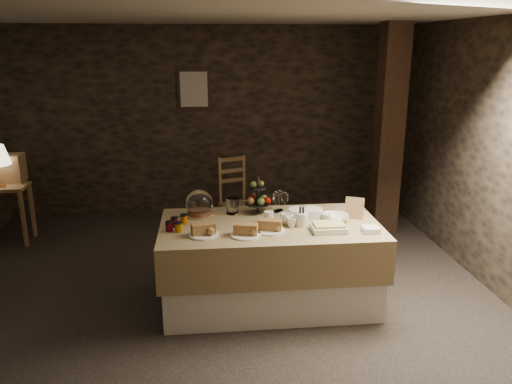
{
  "coord_description": "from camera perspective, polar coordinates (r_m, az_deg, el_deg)",
  "views": [
    {
      "loc": [
        -0.01,
        -4.51,
        2.33
      ],
      "look_at": [
        0.47,
        0.2,
        0.93
      ],
      "focal_mm": 35.0,
      "sensor_mm": 36.0,
      "label": 1
    }
  ],
  "objects": [
    {
      "name": "bowl",
      "position": [
        4.63,
        9.04,
        -2.92
      ],
      "size": [
        0.29,
        0.29,
        0.06
      ],
      "primitive_type": "imported",
      "rotation": [
        0.0,
        0.0,
        -0.22
      ],
      "color": "white",
      "rests_on": "buffet_table"
    },
    {
      "name": "framed_picture",
      "position": [
        7.0,
        -7.11,
        11.57
      ],
      "size": [
        0.45,
        0.04,
        0.55
      ],
      "color": "#2E1F17",
      "rests_on": "room_shell"
    },
    {
      "name": "cake_dome",
      "position": [
        4.72,
        -6.49,
        -1.47
      ],
      "size": [
        0.26,
        0.26,
        0.26
      ],
      "color": "#8E5D3D",
      "rests_on": "buffet_table"
    },
    {
      "name": "cutlery_holder",
      "position": [
        4.46,
        5.22,
        -3.15
      ],
      "size": [
        0.1,
        0.1,
        0.12
      ],
      "primitive_type": "cylinder",
      "color": "white",
      "rests_on": "buffet_table"
    },
    {
      "name": "mug_d",
      "position": [
        4.55,
        8.1,
        -3.04
      ],
      "size": [
        0.08,
        0.08,
        0.09
      ],
      "primitive_type": "cylinder",
      "color": "white",
      "rests_on": "buffet_table"
    },
    {
      "name": "timber_column",
      "position": [
        6.45,
        14.93,
        6.7
      ],
      "size": [
        0.3,
        0.3,
        2.6
      ],
      "primitive_type": "cube",
      "color": "black",
      "rests_on": "ground_plane"
    },
    {
      "name": "square_dish",
      "position": [
        4.43,
        12.96,
        -4.17
      ],
      "size": [
        0.14,
        0.14,
        0.04
      ],
      "primitive_type": "cube",
      "color": "white",
      "rests_on": "buffet_table"
    },
    {
      "name": "ground_plane",
      "position": [
        5.08,
        -5.18,
        -10.96
      ],
      "size": [
        5.5,
        5.0,
        0.01
      ],
      "primitive_type": "cube",
      "color": "black",
      "rests_on": "ground"
    },
    {
      "name": "plate_stack_b",
      "position": [
        4.69,
        6.39,
        -2.38
      ],
      "size": [
        0.2,
        0.2,
        0.08
      ],
      "primitive_type": "cylinder",
      "color": "white",
      "rests_on": "buffet_table"
    },
    {
      "name": "storage_jar_a",
      "position": [
        4.75,
        -2.84,
        -1.59
      ],
      "size": [
        0.1,
        0.1,
        0.16
      ],
      "primitive_type": "cylinder",
      "color": "white",
      "rests_on": "buffet_table"
    },
    {
      "name": "room_shell",
      "position": [
        4.57,
        -5.68,
        6.68
      ],
      "size": [
        5.52,
        5.02,
        2.6
      ],
      "color": "black",
      "rests_on": "ground"
    },
    {
      "name": "mug_c",
      "position": [
        4.55,
        1.48,
        -2.82
      ],
      "size": [
        0.09,
        0.09,
        0.09
      ],
      "primitive_type": "cylinder",
      "color": "white",
      "rests_on": "buffet_table"
    },
    {
      "name": "bread_platter_center",
      "position": [
        4.22,
        -1.19,
        -4.49
      ],
      "size": [
        0.26,
        0.26,
        0.11
      ],
      "color": "white",
      "rests_on": "buffet_table"
    },
    {
      "name": "bread_platter_left",
      "position": [
        4.25,
        -6.02,
        -4.45
      ],
      "size": [
        0.26,
        0.26,
        0.11
      ],
      "color": "white",
      "rests_on": "buffet_table"
    },
    {
      "name": "storage_jar_b",
      "position": [
        4.8,
        -2.5,
        -1.5
      ],
      "size": [
        0.09,
        0.09,
        0.14
      ],
      "primitive_type": "cylinder",
      "color": "white",
      "rests_on": "buffet_table"
    },
    {
      "name": "wine_rack",
      "position": [
        6.8,
        -26.74,
        2.45
      ],
      "size": [
        0.42,
        0.26,
        0.34
      ],
      "primitive_type": "cube",
      "color": "#8E5D3D",
      "rests_on": "console_table"
    },
    {
      "name": "tart_dish",
      "position": [
        4.38,
        8.31,
        -4.01
      ],
      "size": [
        0.3,
        0.22,
        0.07
      ],
      "color": "white",
      "rests_on": "buffet_table"
    },
    {
      "name": "chair",
      "position": [
        6.8,
        -2.22,
        -0.14
      ],
      "size": [
        0.52,
        0.51,
        0.69
      ],
      "rotation": [
        0.0,
        0.0,
        0.34
      ],
      "color": "#8E5D3D",
      "rests_on": "ground_plane"
    },
    {
      "name": "menu_frame",
      "position": [
        4.71,
        11.18,
        -1.93
      ],
      "size": [
        0.18,
        0.13,
        0.22
      ],
      "primitive_type": "cube",
      "rotation": [
        -0.24,
        0.0,
        -0.43
      ],
      "color": "#8E5D3D",
      "rests_on": "buffet_table"
    },
    {
      "name": "plate_stack_a",
      "position": [
        4.62,
        4.85,
        -2.53
      ],
      "size": [
        0.19,
        0.19,
        0.1
      ],
      "primitive_type": "cylinder",
      "color": "white",
      "rests_on": "buffet_table"
    },
    {
      "name": "cup_b",
      "position": [
        4.43,
        4.07,
        -3.47
      ],
      "size": [
        0.11,
        0.11,
        0.09
      ],
      "primitive_type": "imported",
      "rotation": [
        0.0,
        0.0,
        -0.28
      ],
      "color": "white",
      "rests_on": "buffet_table"
    },
    {
      "name": "bread_platter_right",
      "position": [
        4.32,
        1.61,
        -4.0
      ],
      "size": [
        0.26,
        0.26,
        0.11
      ],
      "color": "white",
      "rests_on": "buffet_table"
    },
    {
      "name": "cup_a",
      "position": [
        4.51,
        3.5,
        -3.02
      ],
      "size": [
        0.13,
        0.13,
        0.1
      ],
      "primitive_type": "imported",
      "rotation": [
        0.0,
        0.0,
        -0.1
      ],
      "color": "white",
      "rests_on": "buffet_table"
    },
    {
      "name": "fruit_stand",
      "position": [
        4.75,
        0.28,
        -0.81
      ],
      "size": [
        0.25,
        0.25,
        0.36
      ],
      "rotation": [
        0.0,
        0.0,
        0.1
      ],
      "color": "black",
      "rests_on": "buffet_table"
    },
    {
      "name": "buffet_table",
      "position": [
        4.64,
        1.58,
        -7.49
      ],
      "size": [
        1.98,
        1.05,
        0.78
      ],
      "color": "silver",
      "rests_on": "ground_plane"
    },
    {
      "name": "jam_jars",
      "position": [
        4.44,
        -9.06,
        -3.66
      ],
      "size": [
        0.18,
        0.26,
        0.07
      ],
      "color": "#5A0615",
      "rests_on": "buffet_table"
    }
  ]
}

